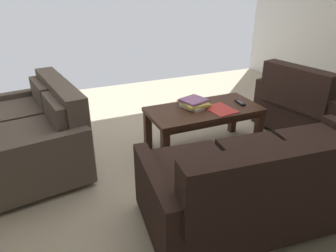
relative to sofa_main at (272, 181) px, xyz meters
name	(u,v)px	position (x,y,z in m)	size (l,w,h in m)	color
ground_plane	(179,163)	(0.27, -0.99, -0.35)	(5.78, 5.35, 0.01)	#B7A88E
sofa_main	(272,181)	(0.00, 0.00, 0.00)	(1.88, 0.99, 0.79)	black
loveseat_near	(32,132)	(1.56, -1.55, -0.01)	(1.08, 1.49, 0.79)	black
coffee_table	(204,115)	(-0.08, -1.15, 0.05)	(1.15, 0.56, 0.47)	#3D2316
armchair_side	(307,104)	(-1.37, -1.02, 0.02)	(0.97, 1.13, 0.83)	black
book_stack	(194,103)	(-0.01, -1.23, 0.17)	(0.30, 0.31, 0.08)	silver
tv_remote	(240,103)	(-0.49, -1.11, 0.14)	(0.06, 0.16, 0.02)	black
loose_magazine	(221,109)	(-0.21, -1.05, 0.13)	(0.24, 0.31, 0.01)	#C63833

